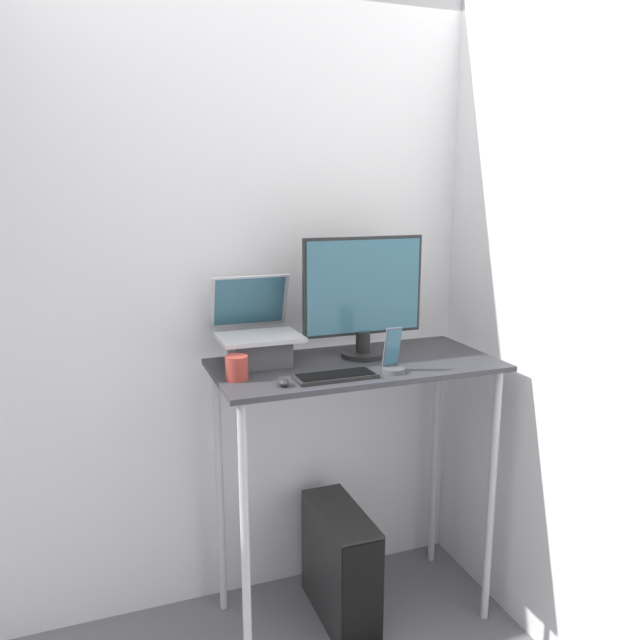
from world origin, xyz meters
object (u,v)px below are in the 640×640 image
at_px(cell_phone, 393,360).
at_px(computer_tower, 340,564).
at_px(keyboard, 335,376).
at_px(laptop, 258,341).
at_px(monitor, 363,298).
at_px(mouse, 283,382).

xyz_separation_m(cell_phone, computer_tower, (-0.13, 0.17, -0.91)).
relative_size(keyboard, computer_tower, 0.62).
height_order(laptop, monitor, monitor).
bearing_deg(monitor, cell_phone, -85.95).
relative_size(laptop, monitor, 0.66).
distance_m(keyboard, mouse, 0.20).
distance_m(keyboard, cell_phone, 0.23).
distance_m(keyboard, computer_tower, 0.89).
bearing_deg(cell_phone, keyboard, -179.80).
height_order(keyboard, cell_phone, cell_phone).
distance_m(laptop, computer_tower, 1.01).
relative_size(laptop, cell_phone, 1.96).
distance_m(monitor, computer_tower, 1.11).
bearing_deg(cell_phone, computer_tower, 129.01).
bearing_deg(monitor, keyboard, -132.07).
bearing_deg(cell_phone, mouse, -177.54).
xyz_separation_m(mouse, computer_tower, (0.29, 0.18, -0.88)).
bearing_deg(mouse, keyboard, 5.03).
height_order(laptop, computer_tower, laptop).
bearing_deg(keyboard, computer_tower, 60.66).
bearing_deg(monitor, computer_tower, -150.14).
bearing_deg(keyboard, cell_phone, 0.20).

